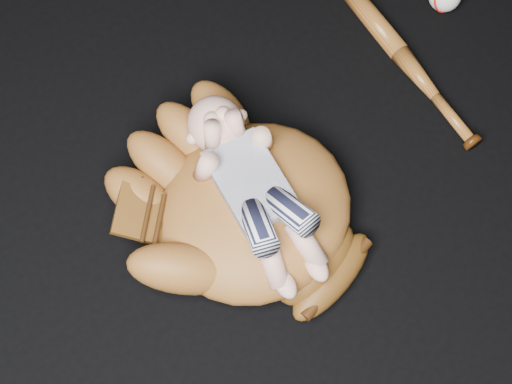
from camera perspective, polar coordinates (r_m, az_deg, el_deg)
baseball_glove at (r=1.36m, az=-0.07°, el=-1.09°), size 0.55×0.60×0.16m
newborn_baby at (r=1.31m, az=0.20°, el=-0.19°), size 0.22×0.39×0.15m
baseball_bat at (r=1.60m, az=10.93°, el=9.28°), size 0.07×0.44×0.04m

